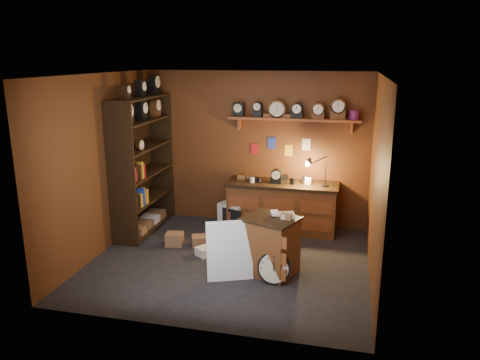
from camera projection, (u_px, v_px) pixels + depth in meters
name	position (u px, v px, depth m)	size (l,w,h in m)	color
floor	(229.00, 262.00, 6.91)	(4.00, 4.00, 0.00)	black
room_shell	(233.00, 146.00, 6.55)	(4.02, 3.62, 2.71)	#572F14
shelving_unit	(141.00, 159.00, 7.90)	(0.47, 1.60, 2.58)	black
workbench	(282.00, 204.00, 8.05)	(1.89, 0.66, 1.36)	brown
low_cabinet	(270.00, 243.00, 6.45)	(0.88, 0.82, 0.90)	brown
big_round_clock	(274.00, 268.00, 6.20)	(0.45, 0.15, 0.45)	black
white_panel	(230.00, 278.00, 6.40)	(0.62, 0.03, 0.83)	silver
mini_fridge	(235.00, 215.00, 8.21)	(0.57, 0.59, 0.46)	silver
floor_box_a	(200.00, 241.00, 7.47)	(0.26, 0.22, 0.16)	#8A5F3C
floor_box_b	(206.00, 251.00, 7.12)	(0.22, 0.26, 0.13)	white
floor_box_c	(175.00, 239.00, 7.48)	(0.27, 0.23, 0.20)	#8A5F3C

